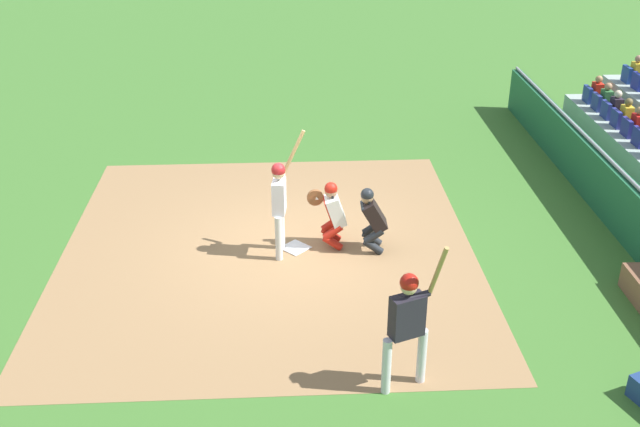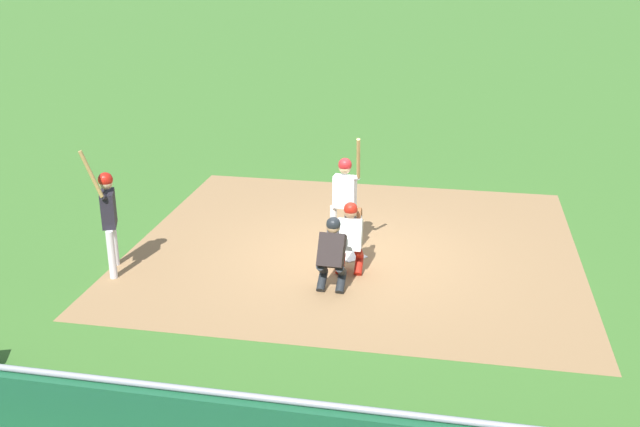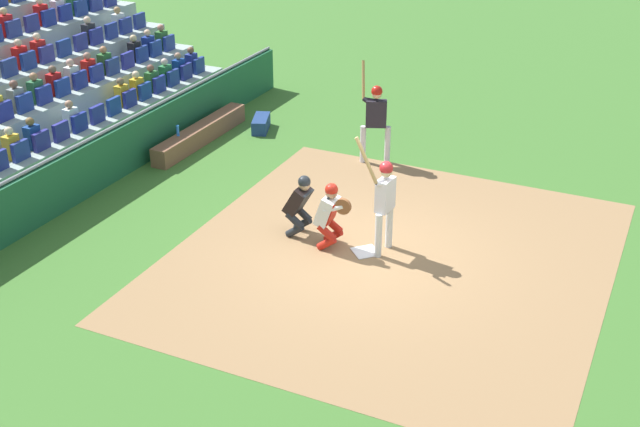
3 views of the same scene
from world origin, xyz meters
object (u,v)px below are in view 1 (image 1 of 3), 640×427
at_px(home_plate_marker, 295,248).
at_px(batter_at_plate, 280,198).
at_px(catcher_crouching, 332,211).
at_px(on_deck_batter, 408,318).
at_px(home_plate_umpire, 372,216).

distance_m(home_plate_marker, batter_at_plate, 1.14).
xyz_separation_m(catcher_crouching, on_deck_batter, (-4.06, -0.76, 0.41)).
bearing_deg(home_plate_umpire, home_plate_marker, 85.48).
bearing_deg(catcher_crouching, on_deck_batter, -169.41).
height_order(catcher_crouching, on_deck_batter, on_deck_batter).
height_order(home_plate_marker, batter_at_plate, batter_at_plate).
height_order(catcher_crouching, home_plate_umpire, catcher_crouching).
bearing_deg(home_plate_umpire, on_deck_batter, -179.27).
height_order(batter_at_plate, catcher_crouching, batter_at_plate).
relative_size(catcher_crouching, on_deck_batter, 0.57).
relative_size(home_plate_marker, batter_at_plate, 0.19).
bearing_deg(home_plate_umpire, catcher_crouching, 74.46).
relative_size(home_plate_marker, home_plate_umpire, 0.35).
relative_size(home_plate_umpire, on_deck_batter, 0.55).
bearing_deg(home_plate_marker, batter_at_plate, 122.06).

